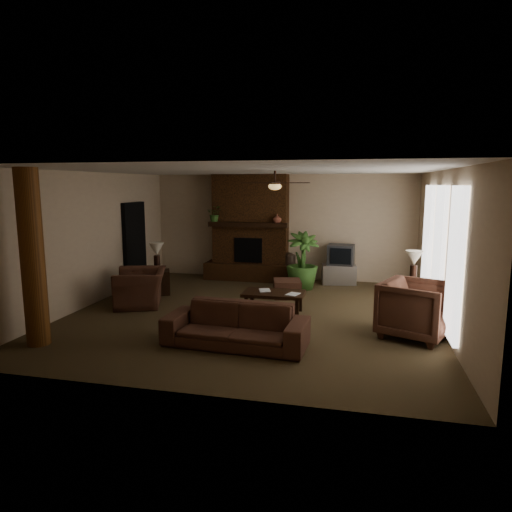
% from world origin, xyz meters
% --- Properties ---
extents(room_shell, '(7.00, 7.00, 7.00)m').
position_xyz_m(room_shell, '(0.00, 0.00, 1.40)').
color(room_shell, '#4E3E27').
rests_on(room_shell, ground).
extents(fireplace, '(2.40, 0.70, 2.80)m').
position_xyz_m(fireplace, '(-0.80, 3.22, 1.16)').
color(fireplace, '#542F16').
rests_on(fireplace, ground).
extents(windows, '(0.08, 3.65, 2.35)m').
position_xyz_m(windows, '(3.45, 0.20, 1.35)').
color(windows, white).
rests_on(windows, ground).
extents(log_column, '(0.36, 0.36, 2.80)m').
position_xyz_m(log_column, '(-2.95, -2.40, 1.40)').
color(log_column, brown).
rests_on(log_column, ground).
extents(doorway, '(0.10, 1.00, 2.10)m').
position_xyz_m(doorway, '(-3.44, 1.80, 1.05)').
color(doorway, black).
rests_on(doorway, ground).
extents(ceiling_fan, '(1.35, 1.35, 0.37)m').
position_xyz_m(ceiling_fan, '(0.40, 0.30, 2.53)').
color(ceiling_fan, black).
rests_on(ceiling_fan, ceiling).
extents(sofa, '(2.30, 0.80, 0.88)m').
position_xyz_m(sofa, '(0.16, -1.75, 0.44)').
color(sofa, '#4F2F22').
rests_on(sofa, ground).
extents(armchair_left, '(1.12, 1.35, 1.01)m').
position_xyz_m(armchair_left, '(-2.44, 0.13, 0.51)').
color(armchair_left, '#4F2F22').
rests_on(armchair_left, ground).
extents(armchair_right, '(1.29, 1.33, 1.06)m').
position_xyz_m(armchair_right, '(2.99, -0.73, 0.53)').
color(armchair_right, '#4F2F22').
rests_on(armchair_right, ground).
extents(coffee_table, '(1.20, 0.70, 0.43)m').
position_xyz_m(coffee_table, '(0.42, 0.16, 0.37)').
color(coffee_table, black).
rests_on(coffee_table, ground).
extents(ottoman, '(0.72, 0.72, 0.40)m').
position_xyz_m(ottoman, '(0.49, 1.46, 0.20)').
color(ottoman, '#4F2F22').
rests_on(ottoman, ground).
extents(tv_stand, '(0.92, 0.62, 0.50)m').
position_xyz_m(tv_stand, '(1.57, 3.15, 0.25)').
color(tv_stand, '#B2B2B5').
rests_on(tv_stand, ground).
extents(tv, '(0.69, 0.58, 0.52)m').
position_xyz_m(tv, '(1.61, 3.14, 0.76)').
color(tv, '#353638').
rests_on(tv, tv_stand).
extents(floor_vase, '(0.34, 0.34, 0.77)m').
position_xyz_m(floor_vase, '(0.27, 3.15, 0.43)').
color(floor_vase, '#33251C').
rests_on(floor_vase, ground).
extents(floor_plant, '(1.29, 1.59, 0.78)m').
position_xyz_m(floor_plant, '(0.71, 2.38, 0.39)').
color(floor_plant, '#375F26').
rests_on(floor_plant, ground).
extents(side_table_left, '(0.66, 0.66, 0.55)m').
position_xyz_m(side_table_left, '(-2.50, 1.12, 0.28)').
color(side_table_left, black).
rests_on(side_table_left, ground).
extents(lamp_left, '(0.45, 0.45, 0.65)m').
position_xyz_m(lamp_left, '(-2.56, 1.18, 1.00)').
color(lamp_left, black).
rests_on(lamp_left, side_table_left).
extents(side_table_right, '(0.56, 0.56, 0.55)m').
position_xyz_m(side_table_right, '(3.15, 1.21, 0.28)').
color(side_table_right, black).
rests_on(side_table_right, ground).
extents(lamp_right, '(0.44, 0.44, 0.65)m').
position_xyz_m(lamp_right, '(3.15, 1.17, 1.00)').
color(lamp_right, black).
rests_on(lamp_right, side_table_right).
extents(mantel_plant, '(0.44, 0.48, 0.33)m').
position_xyz_m(mantel_plant, '(-1.70, 2.95, 1.72)').
color(mantel_plant, '#375F26').
rests_on(mantel_plant, fireplace).
extents(mantel_vase, '(0.22, 0.23, 0.22)m').
position_xyz_m(mantel_vase, '(-0.02, 2.93, 1.67)').
color(mantel_vase, brown).
rests_on(mantel_vase, fireplace).
extents(book_a, '(0.21, 0.09, 0.29)m').
position_xyz_m(book_a, '(0.12, 0.15, 0.57)').
color(book_a, '#999999').
rests_on(book_a, coffee_table).
extents(book_b, '(0.21, 0.09, 0.29)m').
position_xyz_m(book_b, '(0.72, 0.04, 0.58)').
color(book_b, '#999999').
rests_on(book_b, coffee_table).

